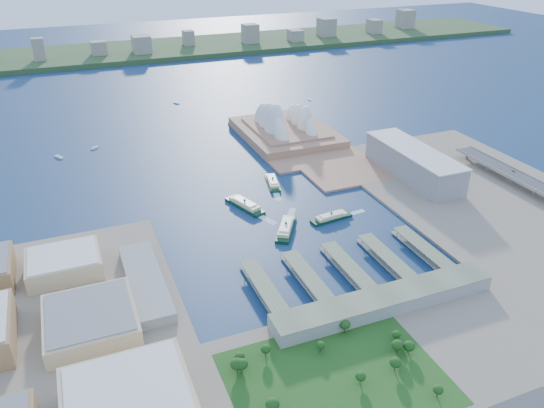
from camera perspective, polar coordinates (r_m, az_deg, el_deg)
name	(u,v)px	position (r m, az deg, el deg)	size (l,w,h in m)	color
ground	(300,237)	(554.34, 3.04, -3.53)	(3000.00, 3000.00, 0.00)	#10254E
west_land	(47,372)	(432.81, -23.06, -16.30)	(220.00, 390.00, 3.00)	gray
south_land	(423,375)	(413.27, 15.95, -17.31)	(720.00, 180.00, 3.00)	gray
east_land	(514,215)	(649.91, 24.61, -1.10)	(240.00, 500.00, 3.00)	gray
peninsula	(293,140)	(807.66, 2.23, 6.93)	(135.00, 220.00, 3.00)	#9D6F56
far_shore	(139,51)	(1450.20, -14.07, 15.67)	(2200.00, 260.00, 12.00)	#2D4926
opera_house	(286,117)	(813.78, 1.52, 9.38)	(134.00, 180.00, 58.00)	white
toaster_building	(413,163)	(699.30, 14.95, 4.29)	(45.00, 155.00, 35.00)	gray
west_buildings	(42,326)	(450.38, -23.53, -11.94)	(200.00, 280.00, 27.00)	olive
ferry_wharves	(348,268)	(502.03, 8.14, -6.84)	(184.00, 90.00, 9.30)	#5E684F
terminal_building	(384,301)	(459.66, 12.00, -10.21)	(200.00, 28.00, 12.00)	gray
park	(336,370)	(391.82, 6.95, -17.28)	(150.00, 110.00, 16.00)	#194714
far_skyline	(139,39)	(1424.61, -14.09, 16.84)	(1900.00, 140.00, 55.00)	gray
ferry_a	(245,203)	(609.14, -2.96, 0.11)	(14.60, 57.36, 10.85)	black
ferry_b	(273,181)	(664.45, 0.06, 2.54)	(12.93, 50.78, 9.60)	black
ferry_c	(286,226)	(561.99, 1.51, -2.40)	(14.34, 56.33, 10.65)	black
ferry_d	(331,216)	(586.81, 6.40, -1.27)	(12.41, 48.76, 9.22)	black
boat_a	(59,157)	(802.29, -21.93, 4.75)	(3.93, 15.72, 3.03)	white
boat_b	(95,147)	(818.88, -18.52, 5.78)	(4.00, 11.42, 3.08)	white
boat_c	(309,99)	(1011.30, 4.00, 11.17)	(3.48, 11.93, 2.68)	white
boat_e	(177,103)	(1003.82, -10.23, 10.68)	(3.99, 12.53, 3.07)	white
car_c	(513,171)	(731.18, 24.53, 3.27)	(1.86, 4.57, 1.33)	slate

